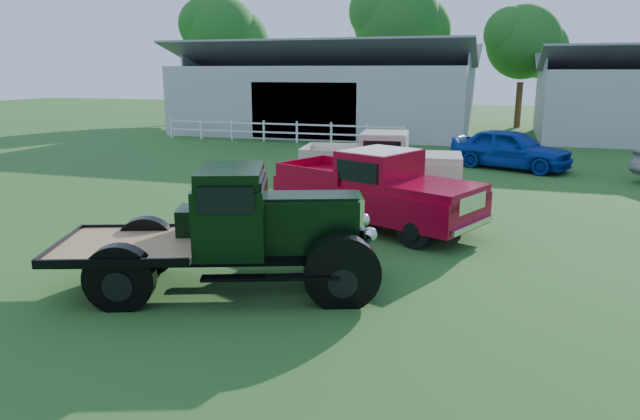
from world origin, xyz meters
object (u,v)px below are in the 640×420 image
(vintage_flatbed, at_px, (227,229))
(misc_car_blue, at_px, (510,149))
(red_pickup, at_px, (376,188))
(white_pickup, at_px, (381,164))

(vintage_flatbed, height_order, misc_car_blue, vintage_flatbed)
(misc_car_blue, bearing_deg, red_pickup, -175.82)
(vintage_flatbed, distance_m, red_pickup, 5.34)
(vintage_flatbed, bearing_deg, red_pickup, 51.73)
(vintage_flatbed, height_order, red_pickup, vintage_flatbed)
(red_pickup, distance_m, white_pickup, 4.23)
(red_pickup, relative_size, misc_car_blue, 1.16)
(vintage_flatbed, bearing_deg, misc_car_blue, 52.09)
(vintage_flatbed, xyz_separation_m, misc_car_blue, (5.16, 15.57, -0.32))
(red_pickup, distance_m, misc_car_blue, 11.07)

